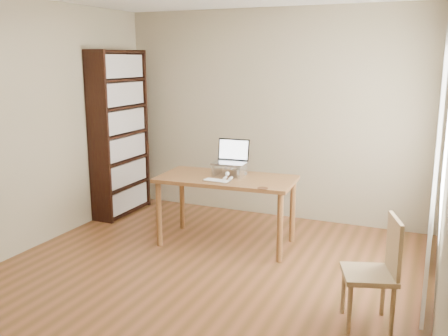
% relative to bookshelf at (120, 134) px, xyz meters
% --- Properties ---
extents(room, '(4.04, 4.54, 2.64)m').
position_rel_bookshelf_xyz_m(room, '(1.86, -1.54, 0.25)').
color(room, '#563516').
rests_on(room, ground).
extents(bookshelf, '(0.30, 0.90, 2.10)m').
position_rel_bookshelf_xyz_m(bookshelf, '(0.00, 0.00, 0.00)').
color(bookshelf, black).
rests_on(bookshelf, ground).
extents(curtains, '(0.03, 1.90, 2.25)m').
position_rel_bookshelf_xyz_m(curtains, '(3.75, -0.75, 0.12)').
color(curtains, white).
rests_on(curtains, ground).
extents(desk, '(1.50, 0.82, 0.75)m').
position_rel_bookshelf_xyz_m(desk, '(1.70, -0.49, -0.39)').
color(desk, brown).
rests_on(desk, ground).
extents(laptop_stand, '(0.32, 0.25, 0.13)m').
position_rel_bookshelf_xyz_m(laptop_stand, '(1.70, -0.41, -0.22)').
color(laptop_stand, silver).
rests_on(laptop_stand, desk).
extents(laptop, '(0.37, 0.32, 0.25)m').
position_rel_bookshelf_xyz_m(laptop, '(1.70, -0.35, -0.11)').
color(laptop, silver).
rests_on(laptop, laptop_stand).
extents(keyboard, '(0.28, 0.13, 0.02)m').
position_rel_bookshelf_xyz_m(keyboard, '(1.69, -0.71, -0.29)').
color(keyboard, silver).
rests_on(keyboard, desk).
extents(coaster, '(0.10, 0.10, 0.01)m').
position_rel_bookshelf_xyz_m(coaster, '(2.21, -0.79, -0.30)').
color(coaster, '#52341C').
rests_on(coaster, desk).
extents(cat, '(0.24, 0.48, 0.15)m').
position_rel_bookshelf_xyz_m(cat, '(1.73, -0.38, -0.24)').
color(cat, '#484339').
rests_on(cat, desk).
extents(chair, '(0.48, 0.48, 0.86)m').
position_rel_bookshelf_xyz_m(chair, '(3.42, -1.63, -0.59)').
color(chair, '#A18957').
rests_on(chair, ground).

